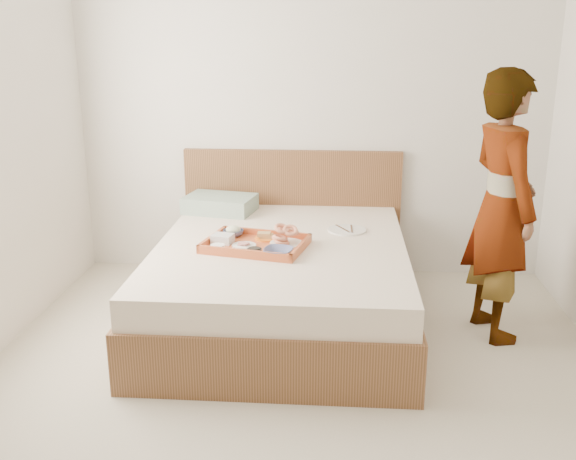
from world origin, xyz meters
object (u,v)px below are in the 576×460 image
(tray, at_px, (256,243))
(dinner_plate, at_px, (347,230))
(person, at_px, (502,207))
(bed, at_px, (281,283))

(tray, bearing_deg, dinner_plate, 48.00)
(tray, xyz_separation_m, person, (1.47, 0.04, 0.25))
(tray, relative_size, person, 0.37)
(bed, distance_m, dinner_plate, 0.58)
(tray, height_order, dinner_plate, tray)
(person, bearing_deg, bed, 73.05)
(bed, relative_size, dinner_plate, 7.80)
(tray, bearing_deg, bed, 45.13)
(dinner_plate, distance_m, person, 1.01)
(bed, height_order, dinner_plate, dinner_plate)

